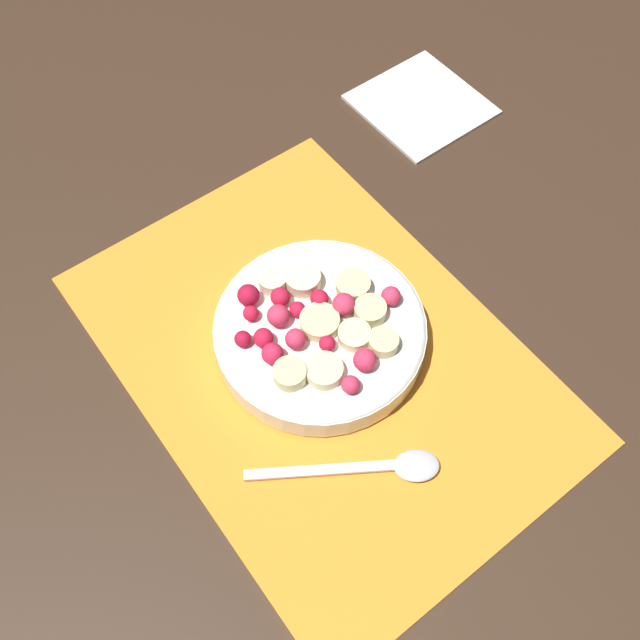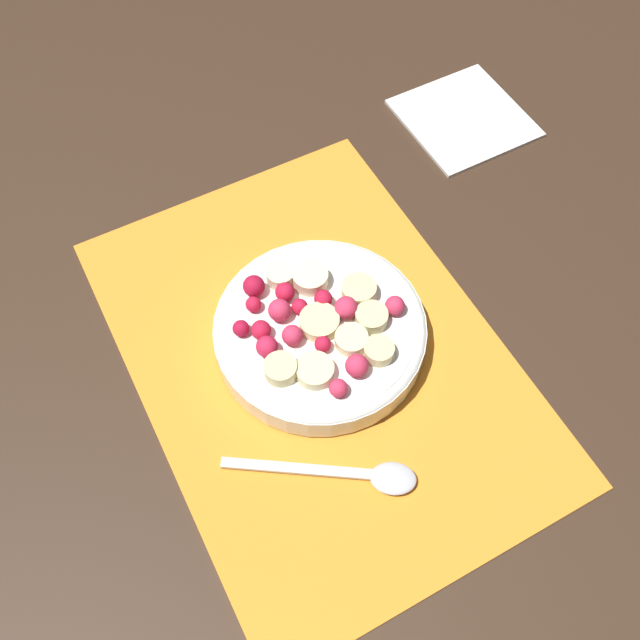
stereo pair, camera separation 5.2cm
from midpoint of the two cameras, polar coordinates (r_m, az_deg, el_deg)
The scene contains 5 objects.
ground_plane at distance 0.67m, azimuth 1.93°, elevation -3.09°, with size 3.00×3.00×0.00m, color #382619.
placemat at distance 0.67m, azimuth 1.94°, elevation -2.97°, with size 0.46×0.32×0.01m.
fruit_bowl at distance 0.66m, azimuth 2.21°, elevation -0.93°, with size 0.20×0.20×0.05m.
spoon at distance 0.62m, azimuth 5.91°, elevation -12.30°, with size 0.11×0.15×0.01m.
napkin at distance 0.88m, azimuth 13.17°, elevation 15.46°, with size 0.14×0.14×0.01m.
Camera 2 is at (0.28, -0.15, 0.59)m, focal length 40.00 mm.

